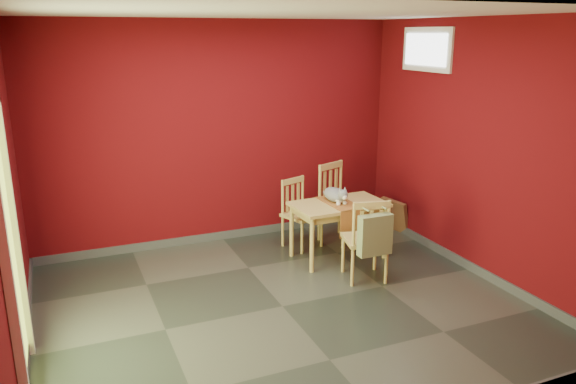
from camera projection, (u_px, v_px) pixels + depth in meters
name	position (u px, v px, depth m)	size (l,w,h in m)	color
ground	(282.00, 306.00, 5.40)	(4.50, 4.50, 0.00)	#2D342D
room_shell	(282.00, 302.00, 5.39)	(4.50, 4.50, 4.50)	#54080D
doorway	(8.00, 244.00, 3.90)	(0.06, 1.01, 2.13)	#B7D838
window	(427.00, 49.00, 6.48)	(0.05, 0.90, 0.50)	white
outlet_plate	(335.00, 202.00, 7.68)	(0.08, 0.01, 0.12)	silver
dining_table	(339.00, 210.00, 6.43)	(1.08, 0.66, 0.66)	tan
table_runner	(343.00, 209.00, 6.33)	(0.32, 0.63, 0.31)	#945926
chair_far_left	(300.00, 212.00, 6.83)	(0.50, 0.50, 0.84)	tan
chair_far_right	(339.00, 202.00, 7.02)	(0.59, 0.59, 0.98)	tan
chair_near	(366.00, 238.00, 5.87)	(0.51, 0.51, 0.91)	tan
tote_bag	(375.00, 235.00, 5.63)	(0.35, 0.20, 0.49)	#7B8B59
cat	(335.00, 192.00, 6.45)	(0.23, 0.44, 0.22)	slate
picture_frame	(395.00, 215.00, 7.40)	(0.21, 0.45, 0.43)	brown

